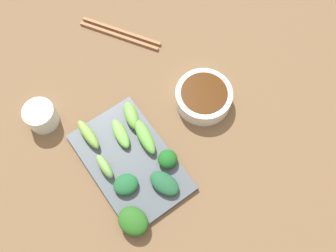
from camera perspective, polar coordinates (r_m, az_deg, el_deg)
The scene contains 14 objects.
tabletop at distance 0.92m, azimuth 0.14°, elevation -0.61°, with size 2.10×2.10×0.02m, color brown.
sauce_bowl at distance 0.92m, azimuth 5.43°, elevation 4.48°, with size 0.14×0.14×0.05m.
serving_plate at distance 0.88m, azimuth -5.72°, elevation -5.47°, with size 0.18×0.28×0.01m, color #444D55.
broccoli_stalk_0 at distance 0.89m, azimuth -7.23°, elevation -1.18°, with size 0.03×0.08×0.02m, color #6CB746.
broccoli_leafy_1 at distance 0.85m, azimuth -0.07°, elevation -5.06°, with size 0.05×0.04×0.03m, color #175A1C.
broccoli_leafy_2 at distance 0.82m, azimuth -5.35°, elevation -14.24°, with size 0.06×0.07×0.03m, color #245B1C.
broccoli_stalk_3 at distance 0.89m, azimuth -12.05°, elevation -1.27°, with size 0.02×0.09×0.03m, color #78AF43.
broccoli_leafy_4 at distance 0.84m, azimuth -0.54°, elevation -8.76°, with size 0.05×0.07×0.02m, color #1D5432.
broccoli_leafy_5 at distance 0.85m, azimuth -6.45°, elevation -8.87°, with size 0.06×0.05×0.02m, color #1C5B2F.
broccoli_stalk_6 at distance 0.86m, azimuth -9.68°, elevation -6.03°, with size 0.02×0.06×0.03m, color #72AF4E.
broccoli_stalk_7 at distance 0.88m, azimuth -3.59°, elevation -1.56°, with size 0.03×0.10×0.03m, color #5EAB40.
broccoli_stalk_8 at distance 0.90m, azimuth -5.61°, elevation 1.61°, with size 0.03×0.07×0.03m, color #68AA43.
chopsticks at distance 1.05m, azimuth -7.30°, elevation 13.78°, with size 0.14×0.21×0.01m.
tea_cup at distance 0.94m, azimuth -18.78°, elevation 1.46°, with size 0.07×0.07×0.06m, color white.
Camera 1 is at (0.20, 0.28, 0.86)m, focal length 39.98 mm.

